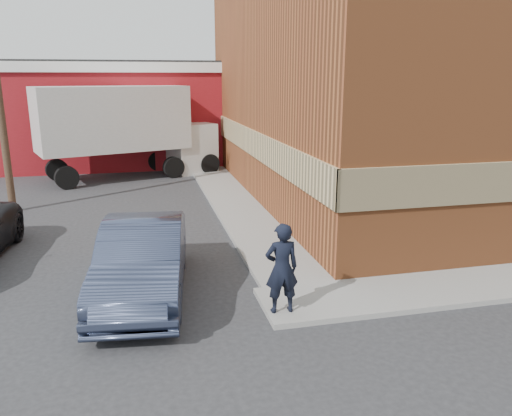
{
  "coord_description": "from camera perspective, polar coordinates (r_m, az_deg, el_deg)",
  "views": [
    {
      "loc": [
        -2.85,
        -10.28,
        4.79
      ],
      "look_at": [
        0.15,
        2.51,
        1.33
      ],
      "focal_mm": 35.0,
      "sensor_mm": 36.0,
      "label": 1
    }
  ],
  "objects": [
    {
      "name": "ground",
      "position": [
        11.69,
        2.11,
        -9.44
      ],
      "size": [
        90.0,
        90.0,
        0.0
      ],
      "primitive_type": "plane",
      "color": "#28282B",
      "rests_on": "ground"
    },
    {
      "name": "box_truck",
      "position": [
        25.0,
        -14.12,
        9.12
      ],
      "size": [
        9.23,
        5.25,
        4.37
      ],
      "rotation": [
        0.0,
        0.0,
        0.32
      ],
      "color": "beige",
      "rests_on": "ground"
    },
    {
      "name": "brick_building",
      "position": [
        22.36,
        17.79,
        13.81
      ],
      "size": [
        14.25,
        18.25,
        9.36
      ],
      "color": "brown",
      "rests_on": "ground"
    },
    {
      "name": "sidewalk_west",
      "position": [
        20.15,
        -2.99,
        1.17
      ],
      "size": [
        1.8,
        18.0,
        0.12
      ],
      "primitive_type": "cube",
      "color": "gray",
      "rests_on": "ground"
    },
    {
      "name": "warehouse",
      "position": [
        30.5,
        -19.44,
        10.23
      ],
      "size": [
        16.3,
        8.3,
        5.6
      ],
      "color": "maroon",
      "rests_on": "ground"
    },
    {
      "name": "man",
      "position": [
        10.11,
        2.96,
        -6.89
      ],
      "size": [
        0.69,
        0.46,
        1.89
      ],
      "primitive_type": "imported",
      "rotation": [
        0.0,
        0.0,
        3.13
      ],
      "color": "black",
      "rests_on": "sidewalk_south"
    },
    {
      "name": "sedan",
      "position": [
        11.48,
        -12.82,
        -5.76
      ],
      "size": [
        2.36,
        5.28,
        1.68
      ],
      "primitive_type": "imported",
      "rotation": [
        0.0,
        0.0,
        -0.12
      ],
      "color": "#323B54",
      "rests_on": "ground"
    }
  ]
}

